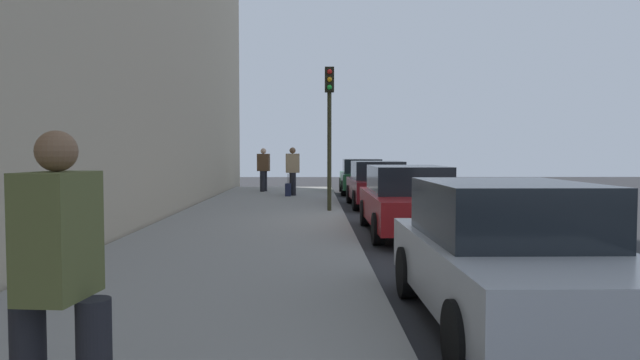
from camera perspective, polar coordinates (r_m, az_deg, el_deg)
ground_plane at (r=13.93m, az=7.01°, el=-4.76°), size 56.00×56.00×0.00m
sidewalk at (r=13.87m, az=-6.67°, el=-4.48°), size 28.00×4.60×0.15m
lane_stripe_centre at (r=14.70m, az=19.51°, el=-4.49°), size 28.00×0.14×0.01m
parked_car_green at (r=25.24m, az=4.16°, el=0.37°), size 4.31×1.95×1.51m
parked_car_maroon at (r=19.39m, az=5.72°, el=-0.38°), size 4.31×1.95×1.51m
parked_car_red at (r=12.96m, az=8.74°, el=-1.96°), size 4.75×1.91×1.51m
parked_car_silver at (r=6.34m, az=18.19°, el=-7.08°), size 4.16×1.92×1.51m
pedestrian_olive_coat at (r=3.64m, az=-24.39°, el=-8.86°), size 0.51×0.59×1.80m
pedestrian_tan_coat at (r=22.34m, az=-2.73°, el=1.03°), size 0.60×0.55×1.85m
pedestrian_brown_coat at (r=24.55m, az=-5.61°, el=1.16°), size 0.60×0.54×1.83m
traffic_light_pole at (r=16.45m, az=0.94°, el=6.62°), size 0.35×0.26×4.07m
rolling_suitcase at (r=21.85m, az=-3.17°, el=-0.96°), size 0.34×0.22×0.84m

